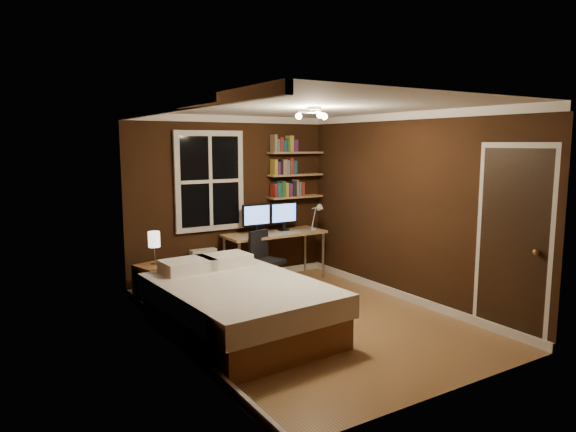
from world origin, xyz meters
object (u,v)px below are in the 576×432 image
bedside_lamp (154,248)px  desk_lamp (317,216)px  office_chair (266,269)px  bed (239,306)px  monitor_right (284,216)px  radiator (204,268)px  monitor_left (257,219)px  nightstand (156,285)px  desk (275,236)px

bedside_lamp → desk_lamp: size_ratio=0.99×
office_chair → desk_lamp: bearing=-6.2°
bed → monitor_right: monitor_right is taller
radiator → office_chair: office_chair is taller
bed → bedside_lamp: (-0.48, 1.48, 0.45)m
bed → monitor_left: (1.19, 1.80, 0.66)m
bed → office_chair: bearing=46.9°
nightstand → monitor_right: bearing=-7.3°
monitor_right → desk: bearing=-159.2°
office_chair → radiator: bearing=119.0°
desk → bedside_lamp: bearing=-172.7°
bedside_lamp → monitor_right: bearing=8.6°
monitor_right → monitor_left: bearing=180.0°
desk → office_chair: size_ratio=1.83×
bedside_lamp → desk: size_ratio=0.28×
office_chair → bed: bearing=-148.2°
desk_lamp → bed: bearing=-143.8°
nightstand → desk_lamp: bearing=-14.3°
monitor_right → bed: bearing=-132.8°
bed → monitor_right: 2.54m
monitor_right → bedside_lamp: bearing=-171.4°
monitor_right → office_chair: 1.02m
nightstand → bed: bearing=-88.0°
nightstand → monitor_right: monitor_right is taller
bedside_lamp → monitor_left: (1.67, 0.33, 0.21)m
bedside_lamp → desk_lamp: bearing=1.6°
bedside_lamp → desk_lamp: desk_lamp is taller
bedside_lamp → office_chair: size_ratio=0.50×
bedside_lamp → office_chair: bedside_lamp is taller
bed → desk: (1.46, 1.72, 0.38)m
monitor_left → bedside_lamp: bearing=-168.9°
bedside_lamp → desk: 1.96m
radiator → monitor_left: monitor_left is taller
radiator → monitor_right: (1.29, -0.13, 0.69)m
nightstand → desk_lamp: desk_lamp is taller
radiator → monitor_left: bearing=-9.1°
radiator → desk_lamp: bearing=-12.4°
radiator → desk_lamp: 1.91m
nightstand → office_chair: size_ratio=0.63×
bedside_lamp → monitor_right: 2.18m
desk → office_chair: bearing=-133.7°
nightstand → desk: (1.94, 0.25, 0.42)m
nightstand → radiator: size_ratio=0.95×
nightstand → office_chair: bearing=-22.0°
nightstand → radiator: (0.86, 0.46, 0.01)m
bed → radiator: 1.97m
monitor_left → monitor_right: bearing=0.0°
desk_lamp → office_chair: bearing=-167.2°
bedside_lamp → office_chair: bearing=-6.1°
nightstand → monitor_left: size_ratio=1.15×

